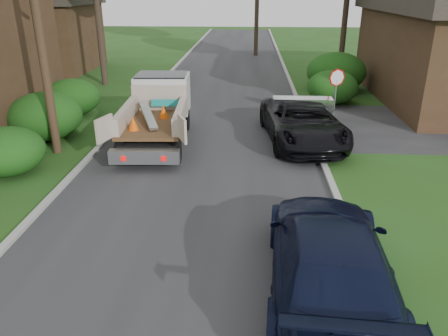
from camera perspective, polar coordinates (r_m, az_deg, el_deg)
ground at (r=11.33m, az=-4.82°, el=-7.38°), size 120.00×120.00×0.00m
road at (r=20.55m, az=-1.01°, el=6.67°), size 8.00×90.00×0.02m
curb_left at (r=21.24m, az=-12.19°, el=6.84°), size 0.20×90.00×0.12m
curb_right at (r=20.65m, az=10.49°, el=6.52°), size 0.20×90.00×0.12m
stop_sign at (r=19.45m, az=14.45°, el=10.43°), size 0.71×0.32×2.48m
utility_pole at (r=16.27m, az=-23.48°, el=19.21°), size 2.42×1.25×10.00m
house_left_far at (r=35.18m, az=-22.95°, el=16.70°), size 7.56×7.56×6.00m
hedge_left_a at (r=15.65m, az=-26.42°, el=1.98°), size 2.34×2.34×1.53m
hedge_left_b at (r=18.68m, az=-22.32°, el=6.29°), size 2.86×2.86×1.87m
hedge_left_c at (r=21.92m, az=-19.26°, el=8.71°), size 2.60×2.60×1.70m
hedge_right_a at (r=23.60m, az=13.97°, el=10.22°), size 2.60×2.60×1.70m
hedge_right_b at (r=26.58m, az=14.44°, el=12.07°), size 3.38×3.38×2.21m
flatbed_truck at (r=17.76m, az=-8.45°, el=8.04°), size 2.87×6.23×2.31m
black_pickup at (r=17.29m, az=10.20°, el=5.99°), size 3.31×6.08×1.62m
navy_suv at (r=8.82m, az=13.54°, el=-11.26°), size 2.68×5.84×1.65m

